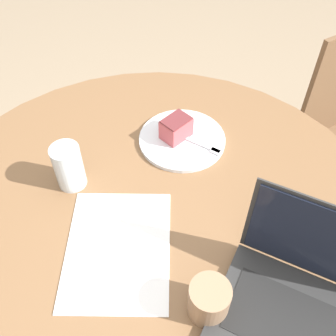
{
  "coord_description": "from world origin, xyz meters",
  "views": [
    {
      "loc": [
        0.41,
        0.33,
        1.53
      ],
      "look_at": [
        -0.14,
        -0.05,
        0.77
      ],
      "focal_mm": 42.0,
      "sensor_mm": 36.0,
      "label": 1
    }
  ],
  "objects": [
    {
      "name": "ground_plane",
      "position": [
        0.0,
        0.0,
        0.0
      ],
      "size": [
        12.0,
        12.0,
        0.0
      ],
      "primitive_type": "plane",
      "color": "gray"
    },
    {
      "name": "dining_table",
      "position": [
        0.0,
        0.0,
        0.58
      ],
      "size": [
        1.22,
        1.22,
        0.73
      ],
      "color": "brown",
      "rests_on": "ground_plane"
    },
    {
      "name": "paper_document",
      "position": [
        0.1,
        -0.02,
        0.73
      ],
      "size": [
        0.39,
        0.37,
        0.0
      ],
      "rotation": [
        0.0,
        0.0,
        0.59
      ],
      "color": "white",
      "rests_on": "dining_table"
    },
    {
      "name": "plate",
      "position": [
        -0.27,
        -0.09,
        0.74
      ],
      "size": [
        0.25,
        0.25,
        0.01
      ],
      "color": "silver",
      "rests_on": "dining_table"
    },
    {
      "name": "cake_slice",
      "position": [
        -0.27,
        -0.11,
        0.78
      ],
      "size": [
        0.09,
        0.07,
        0.06
      ],
      "rotation": [
        0.0,
        0.0,
        2.96
      ],
      "color": "#B74C51",
      "rests_on": "plate"
    },
    {
      "name": "fork",
      "position": [
        -0.28,
        -0.04,
        0.75
      ],
      "size": [
        0.03,
        0.17,
        0.0
      ],
      "rotation": [
        0.0,
        0.0,
        7.91
      ],
      "color": "silver",
      "rests_on": "plate"
    },
    {
      "name": "coffee_glass",
      "position": [
        0.1,
        0.22,
        0.78
      ],
      "size": [
        0.08,
        0.08,
        0.09
      ],
      "color": "#997556",
      "rests_on": "dining_table"
    },
    {
      "name": "water_glass",
      "position": [
        0.02,
        -0.24,
        0.8
      ],
      "size": [
        0.07,
        0.07,
        0.13
      ],
      "color": "silver",
      "rests_on": "dining_table"
    },
    {
      "name": "laptop",
      "position": [
        0.01,
        0.37,
        0.78
      ],
      "size": [
        0.29,
        0.34,
        0.25
      ],
      "rotation": [
        0.0,
        0.0,
        4.86
      ],
      "color": "#2D2D2D",
      "rests_on": "dining_table"
    }
  ]
}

